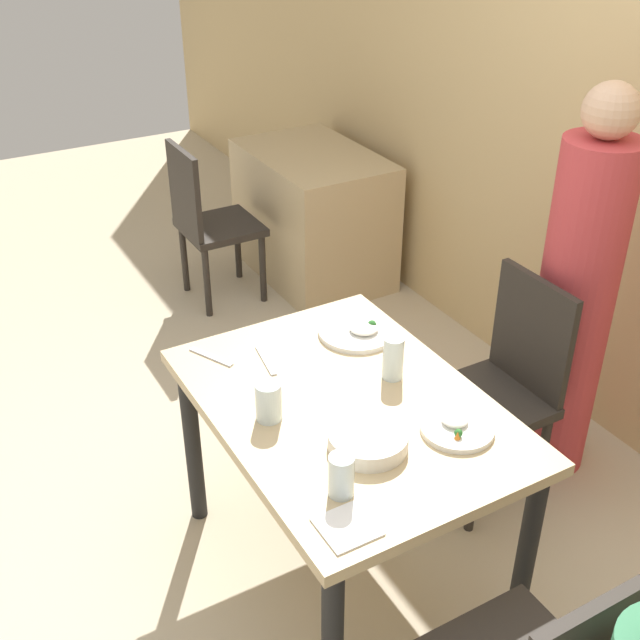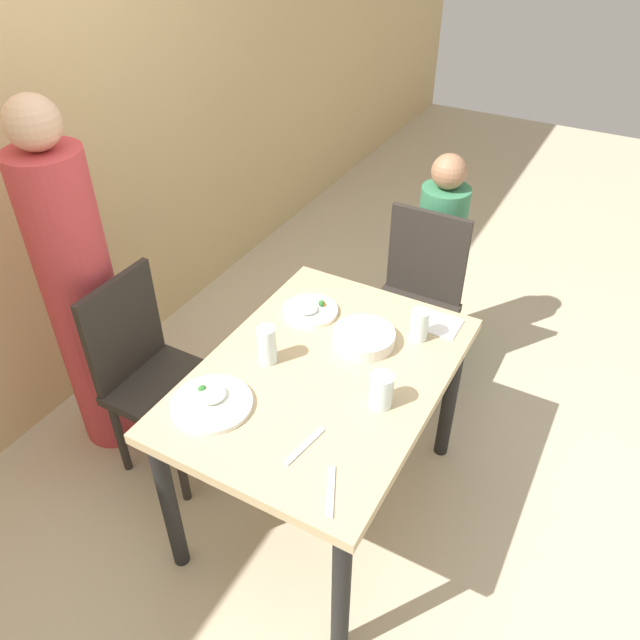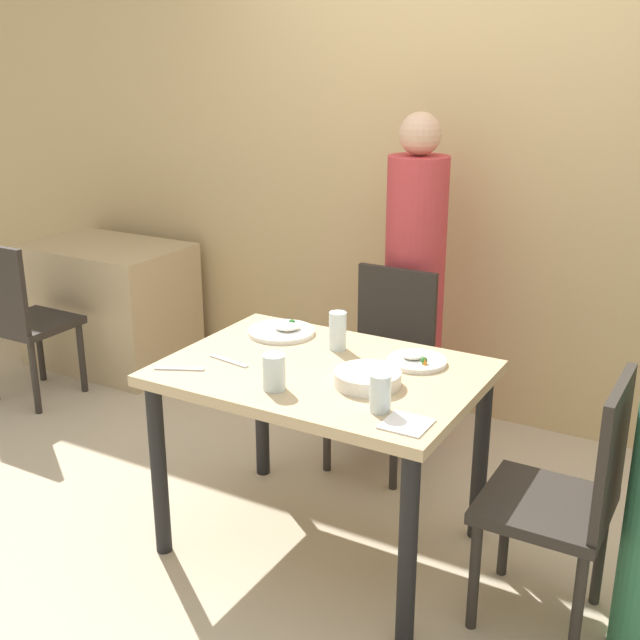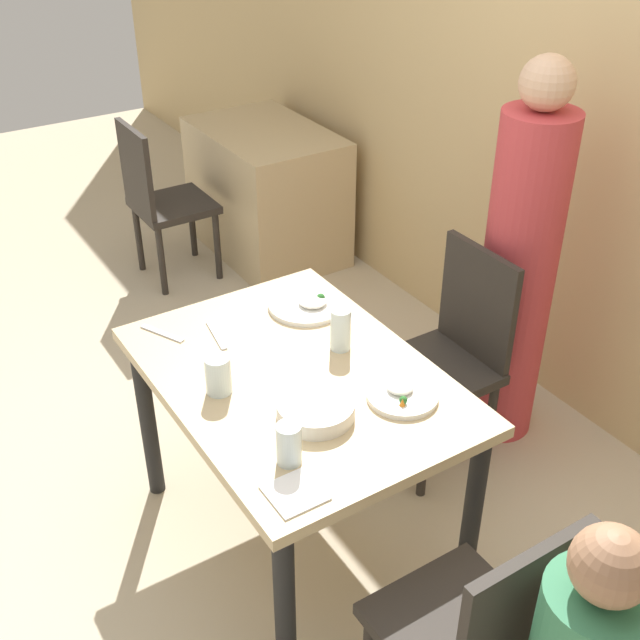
{
  "view_description": "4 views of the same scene",
  "coord_description": "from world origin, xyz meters",
  "px_view_note": "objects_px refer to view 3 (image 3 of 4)",
  "views": [
    {
      "loc": [
        1.69,
        -1.06,
        2.22
      ],
      "look_at": [
        -0.13,
        -0.02,
        0.97
      ],
      "focal_mm": 45.0,
      "sensor_mm": 36.0,
      "label": 1
    },
    {
      "loc": [
        -1.43,
        -0.78,
        2.2
      ],
      "look_at": [
        0.01,
        0.01,
        0.95
      ],
      "focal_mm": 35.0,
      "sensor_mm": 36.0,
      "label": 2
    },
    {
      "loc": [
        1.32,
        -2.33,
        1.82
      ],
      "look_at": [
        -0.0,
        -0.01,
        0.92
      ],
      "focal_mm": 45.0,
      "sensor_mm": 36.0,
      "label": 3
    },
    {
      "loc": [
        1.76,
        -1.03,
        2.24
      ],
      "look_at": [
        0.09,
        0.03,
        0.97
      ],
      "focal_mm": 45.0,
      "sensor_mm": 36.0,
      "label": 4
    }
  ],
  "objects_px": {
    "bowl_curry": "(368,378)",
    "plate_rice_adult": "(416,360)",
    "chair_child_spot": "(568,496)",
    "person_adult": "(414,291)",
    "glass_water_tall": "(274,372)",
    "chair_adult_spot": "(384,362)"
  },
  "relations": [
    {
      "from": "chair_adult_spot",
      "to": "plate_rice_adult",
      "type": "distance_m",
      "value": 0.7
    },
    {
      "from": "chair_child_spot",
      "to": "bowl_curry",
      "type": "distance_m",
      "value": 0.75
    },
    {
      "from": "bowl_curry",
      "to": "chair_adult_spot",
      "type": "bearing_deg",
      "value": 111.03
    },
    {
      "from": "chair_child_spot",
      "to": "person_adult",
      "type": "xyz_separation_m",
      "value": [
        -1.0,
        1.06,
        0.25
      ]
    },
    {
      "from": "bowl_curry",
      "to": "person_adult",
      "type": "bearing_deg",
      "value": 105.47
    },
    {
      "from": "person_adult",
      "to": "glass_water_tall",
      "type": "height_order",
      "value": "person_adult"
    },
    {
      "from": "glass_water_tall",
      "to": "chair_child_spot",
      "type": "bearing_deg",
      "value": 14.15
    },
    {
      "from": "plate_rice_adult",
      "to": "glass_water_tall",
      "type": "bearing_deg",
      "value": -125.74
    },
    {
      "from": "chair_adult_spot",
      "to": "chair_child_spot",
      "type": "bearing_deg",
      "value": -36.85
    },
    {
      "from": "bowl_curry",
      "to": "plate_rice_adult",
      "type": "height_order",
      "value": "bowl_curry"
    },
    {
      "from": "person_adult",
      "to": "plate_rice_adult",
      "type": "xyz_separation_m",
      "value": [
        0.37,
        -0.85,
        0.01
      ]
    },
    {
      "from": "chair_adult_spot",
      "to": "glass_water_tall",
      "type": "distance_m",
      "value": 1.04
    },
    {
      "from": "person_adult",
      "to": "glass_water_tall",
      "type": "relative_size",
      "value": 12.6
    },
    {
      "from": "bowl_curry",
      "to": "glass_water_tall",
      "type": "bearing_deg",
      "value": -144.29
    },
    {
      "from": "chair_child_spot",
      "to": "plate_rice_adult",
      "type": "bearing_deg",
      "value": -108.88
    },
    {
      "from": "chair_adult_spot",
      "to": "plate_rice_adult",
      "type": "bearing_deg",
      "value": -54.97
    },
    {
      "from": "chair_adult_spot",
      "to": "person_adult",
      "type": "bearing_deg",
      "value": 90.0
    },
    {
      "from": "chair_child_spot",
      "to": "glass_water_tall",
      "type": "distance_m",
      "value": 1.03
    },
    {
      "from": "person_adult",
      "to": "glass_water_tall",
      "type": "bearing_deg",
      "value": -87.82
    },
    {
      "from": "chair_adult_spot",
      "to": "bowl_curry",
      "type": "relative_size",
      "value": 3.87
    },
    {
      "from": "person_adult",
      "to": "plate_rice_adult",
      "type": "distance_m",
      "value": 0.93
    },
    {
      "from": "chair_adult_spot",
      "to": "plate_rice_adult",
      "type": "height_order",
      "value": "chair_adult_spot"
    }
  ]
}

